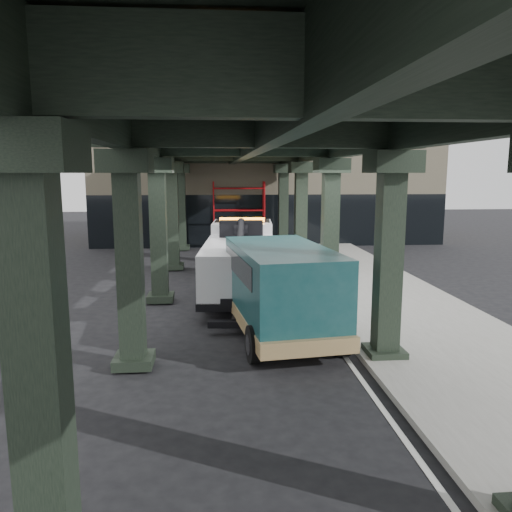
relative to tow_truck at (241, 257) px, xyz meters
name	(u,v)px	position (x,y,z in m)	size (l,w,h in m)	color
ground	(262,316)	(0.49, -3.24, -1.38)	(90.00, 90.00, 0.00)	black
sidewalk	(379,296)	(4.99, -1.24, -1.31)	(5.00, 40.00, 0.15)	gray
lane_stripe	(304,299)	(2.19, -1.24, -1.37)	(0.12, 38.00, 0.01)	silver
viaduct	(245,144)	(0.09, -1.24, 4.08)	(7.40, 32.00, 6.40)	black
building	(263,180)	(2.49, 16.76, 2.62)	(22.00, 10.00, 8.00)	#C6B793
scaffolding	(239,213)	(0.49, 11.41, 0.73)	(3.08, 0.88, 4.00)	#AB0D11
tow_truck	(241,257)	(0.00, 0.00, 0.00)	(3.10, 8.80, 2.83)	black
towed_van	(278,287)	(0.75, -5.04, -0.02)	(3.17, 6.51, 2.54)	#10393B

